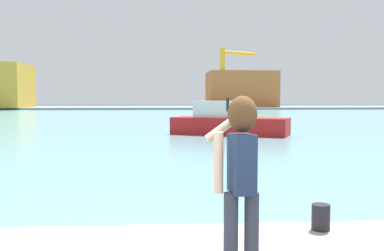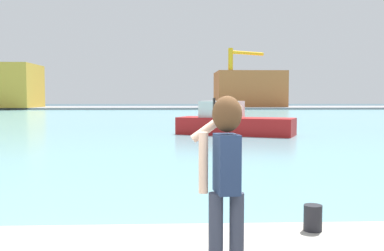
{
  "view_description": "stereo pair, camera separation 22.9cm",
  "coord_description": "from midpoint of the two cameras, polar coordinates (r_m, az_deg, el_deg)",
  "views": [
    {
      "loc": [
        -0.28,
        -3.87,
        2.37
      ],
      "look_at": [
        0.42,
        7.13,
        1.67
      ],
      "focal_mm": 40.92,
      "sensor_mm": 36.0,
      "label": 1
    },
    {
      "loc": [
        -0.05,
        -3.88,
        2.37
      ],
      "look_at": [
        0.42,
        7.13,
        1.67
      ],
      "focal_mm": 40.92,
      "sensor_mm": 36.0,
      "label": 2
    }
  ],
  "objects": [
    {
      "name": "warehouse_right",
      "position": [
        98.06,
        6.31,
        4.72
      ],
      "size": [
        14.62,
        12.18,
        7.69
      ],
      "primitive_type": "cube",
      "color": "#B26633",
      "rests_on": "far_shore_dock"
    },
    {
      "name": "far_shore_dock",
      "position": [
        95.9,
        -3.53,
        2.34
      ],
      "size": [
        140.0,
        20.0,
        0.4
      ],
      "primitive_type": "cube",
      "color": "gray",
      "rests_on": "ground_plane"
    },
    {
      "name": "boat_moored",
      "position": [
        27.94,
        4.37,
        0.37
      ],
      "size": [
        7.65,
        5.12,
        2.14
      ],
      "rotation": [
        0.0,
        0.0,
        -0.42
      ],
      "color": "#B21919",
      "rests_on": "harbor_water"
    },
    {
      "name": "person_photographer",
      "position": [
        4.17,
        4.75,
        -5.42
      ],
      "size": [
        0.53,
        0.55,
        1.74
      ],
      "rotation": [
        0.0,
        0.0,
        1.69
      ],
      "color": "#2D3342",
      "rests_on": "quay_promenade"
    },
    {
      "name": "harbor_water",
      "position": [
        55.92,
        -3.46,
        1.22
      ],
      "size": [
        140.0,
        100.0,
        0.02
      ],
      "primitive_type": "cube",
      "color": "#6BA8B2",
      "rests_on": "ground_plane"
    },
    {
      "name": "harbor_bollard",
      "position": [
        6.02,
        15.37,
        -11.45
      ],
      "size": [
        0.24,
        0.24,
        0.34
      ],
      "primitive_type": "cylinder",
      "color": "black",
      "rests_on": "quay_promenade"
    },
    {
      "name": "port_crane",
      "position": [
        92.96,
        4.48,
        7.06
      ],
      "size": [
        8.3,
        5.1,
        12.28
      ],
      "color": "yellow",
      "rests_on": "far_shore_dock"
    },
    {
      "name": "ground_plane",
      "position": [
        53.92,
        -3.45,
        1.12
      ],
      "size": [
        220.0,
        220.0,
        0.0
      ],
      "primitive_type": "plane",
      "color": "#334751"
    }
  ]
}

